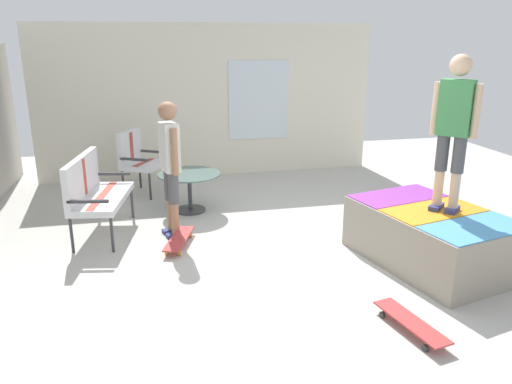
{
  "coord_description": "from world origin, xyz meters",
  "views": [
    {
      "loc": [
        -5.18,
        1.64,
        2.44
      ],
      "look_at": [
        0.27,
        0.42,
        0.7
      ],
      "focal_mm": 35.03,
      "sensor_mm": 36.0,
      "label": 1
    }
  ],
  "objects_px": {
    "patio_bench": "(93,188)",
    "skateboard_by_bench": "(179,239)",
    "patio_chair_near_house": "(137,156)",
    "person_skater": "(454,123)",
    "patio_table": "(190,184)",
    "skate_ramp": "(433,236)",
    "skateboard_spare": "(411,322)",
    "person_watching": "(170,159)"
  },
  "relations": [
    {
      "from": "patio_bench",
      "to": "skateboard_by_bench",
      "type": "bearing_deg",
      "value": -121.56
    },
    {
      "from": "patio_chair_near_house",
      "to": "skateboard_by_bench",
      "type": "bearing_deg",
      "value": -168.46
    },
    {
      "from": "person_skater",
      "to": "patio_table",
      "type": "bearing_deg",
      "value": 46.94
    },
    {
      "from": "skate_ramp",
      "to": "patio_bench",
      "type": "xyz_separation_m",
      "value": [
        1.71,
        3.76,
        0.3
      ]
    },
    {
      "from": "skateboard_by_bench",
      "to": "skateboard_spare",
      "type": "bearing_deg",
      "value": -141.94
    },
    {
      "from": "patio_chair_near_house",
      "to": "skateboard_spare",
      "type": "height_order",
      "value": "patio_chair_near_house"
    },
    {
      "from": "person_skater",
      "to": "patio_bench",
      "type": "bearing_deg",
      "value": 65.3
    },
    {
      "from": "skate_ramp",
      "to": "person_watching",
      "type": "bearing_deg",
      "value": 62.24
    },
    {
      "from": "patio_chair_near_house",
      "to": "patio_table",
      "type": "xyz_separation_m",
      "value": [
        -1.06,
        -0.73,
        -0.21
      ]
    },
    {
      "from": "patio_bench",
      "to": "skateboard_spare",
      "type": "height_order",
      "value": "patio_bench"
    },
    {
      "from": "patio_chair_near_house",
      "to": "patio_table",
      "type": "relative_size",
      "value": 1.13
    },
    {
      "from": "patio_bench",
      "to": "person_watching",
      "type": "height_order",
      "value": "person_watching"
    },
    {
      "from": "patio_bench",
      "to": "patio_chair_near_house",
      "type": "height_order",
      "value": "same"
    },
    {
      "from": "skate_ramp",
      "to": "person_skater",
      "type": "distance_m",
      "value": 1.27
    },
    {
      "from": "patio_chair_near_house",
      "to": "patio_table",
      "type": "distance_m",
      "value": 1.31
    },
    {
      "from": "skateboard_spare",
      "to": "person_watching",
      "type": "bearing_deg",
      "value": 34.58
    },
    {
      "from": "patio_chair_near_house",
      "to": "person_skater",
      "type": "height_order",
      "value": "person_skater"
    },
    {
      "from": "person_watching",
      "to": "person_skater",
      "type": "relative_size",
      "value": 1.03
    },
    {
      "from": "skate_ramp",
      "to": "skateboard_by_bench",
      "type": "distance_m",
      "value": 2.96
    },
    {
      "from": "patio_chair_near_house",
      "to": "person_watching",
      "type": "distance_m",
      "value": 2.02
    },
    {
      "from": "person_watching",
      "to": "skateboard_by_bench",
      "type": "xyz_separation_m",
      "value": [
        -0.38,
        -0.04,
        -0.91
      ]
    },
    {
      "from": "patio_bench",
      "to": "person_watching",
      "type": "relative_size",
      "value": 0.78
    },
    {
      "from": "person_skater",
      "to": "skateboard_by_bench",
      "type": "height_order",
      "value": "person_skater"
    },
    {
      "from": "patio_bench",
      "to": "patio_table",
      "type": "distance_m",
      "value": 1.43
    },
    {
      "from": "skate_ramp",
      "to": "patio_chair_near_house",
      "type": "height_order",
      "value": "patio_chair_near_house"
    },
    {
      "from": "person_skater",
      "to": "skate_ramp",
      "type": "bearing_deg",
      "value": 54.87
    },
    {
      "from": "person_skater",
      "to": "patio_chair_near_house",
      "type": "bearing_deg",
      "value": 43.58
    },
    {
      "from": "person_watching",
      "to": "skateboard_spare",
      "type": "height_order",
      "value": "person_watching"
    },
    {
      "from": "patio_table",
      "to": "skateboard_spare",
      "type": "relative_size",
      "value": 1.09
    },
    {
      "from": "person_skater",
      "to": "skateboard_by_bench",
      "type": "xyz_separation_m",
      "value": [
        1.14,
        2.81,
        -1.5
      ]
    },
    {
      "from": "patio_table",
      "to": "person_watching",
      "type": "distance_m",
      "value": 1.1
    },
    {
      "from": "patio_table",
      "to": "person_skater",
      "type": "bearing_deg",
      "value": -133.06
    },
    {
      "from": "patio_bench",
      "to": "person_skater",
      "type": "relative_size",
      "value": 0.81
    },
    {
      "from": "person_watching",
      "to": "skateboard_by_bench",
      "type": "distance_m",
      "value": 0.99
    },
    {
      "from": "patio_chair_near_house",
      "to": "patio_bench",
      "type": "bearing_deg",
      "value": 162.37
    },
    {
      "from": "patio_bench",
      "to": "person_watching",
      "type": "xyz_separation_m",
      "value": [
        -0.24,
        -0.97,
        0.38
      ]
    },
    {
      "from": "patio_bench",
      "to": "skateboard_by_bench",
      "type": "relative_size",
      "value": 1.62
    },
    {
      "from": "patio_bench",
      "to": "person_watching",
      "type": "bearing_deg",
      "value": -104.17
    },
    {
      "from": "skate_ramp",
      "to": "patio_table",
      "type": "relative_size",
      "value": 2.56
    },
    {
      "from": "person_watching",
      "to": "person_skater",
      "type": "distance_m",
      "value": 3.28
    },
    {
      "from": "skateboard_spare",
      "to": "person_skater",
      "type": "bearing_deg",
      "value": -40.33
    },
    {
      "from": "patio_chair_near_house",
      "to": "person_skater",
      "type": "relative_size",
      "value": 0.62
    }
  ]
}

